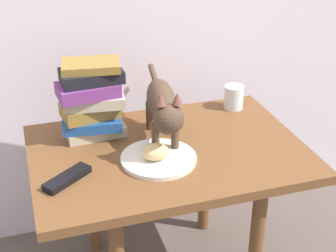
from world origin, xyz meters
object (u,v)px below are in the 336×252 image
at_px(side_table, 168,168).
at_px(cat, 163,106).
at_px(book_stack, 91,100).
at_px(tv_remote, 67,178).
at_px(bread_roll, 155,152).
at_px(plate, 159,159).
at_px(candle_jar, 234,98).

height_order(side_table, cat, cat).
relative_size(book_stack, tv_remote, 1.67).
xyz_separation_m(bread_roll, tv_remote, (-0.26, -0.02, -0.03)).
xyz_separation_m(book_stack, tv_remote, (-0.12, -0.24, -0.12)).
distance_m(side_table, tv_remote, 0.34).
bearing_deg(book_stack, bread_roll, -57.79).
bearing_deg(side_table, book_stack, 142.41).
height_order(bread_roll, tv_remote, bread_roll).
height_order(plate, tv_remote, tv_remote).
bearing_deg(cat, side_table, -81.93).
relative_size(bread_roll, candle_jar, 0.94).
distance_m(side_table, bread_roll, 0.14).
height_order(bread_roll, candle_jar, candle_jar).
bearing_deg(tv_remote, candle_jar, -11.49).
bearing_deg(bread_roll, tv_remote, -176.31).
distance_m(plate, cat, 0.16).
bearing_deg(plate, book_stack, 125.88).
bearing_deg(bread_roll, cat, 62.68).
relative_size(plate, tv_remote, 1.52).
height_order(cat, book_stack, book_stack).
xyz_separation_m(cat, tv_remote, (-0.32, -0.12, -0.12)).
height_order(book_stack, candle_jar, book_stack).
relative_size(side_table, bread_roll, 10.59).
height_order(plate, candle_jar, candle_jar).
height_order(side_table, candle_jar, candle_jar).
relative_size(cat, tv_remote, 3.17).
xyz_separation_m(bread_roll, book_stack, (-0.14, 0.23, 0.09)).
distance_m(bread_roll, book_stack, 0.28).
bearing_deg(cat, bread_roll, -117.32).
height_order(cat, candle_jar, cat).
xyz_separation_m(plate, book_stack, (-0.16, 0.22, 0.12)).
bearing_deg(plate, tv_remote, -174.08).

